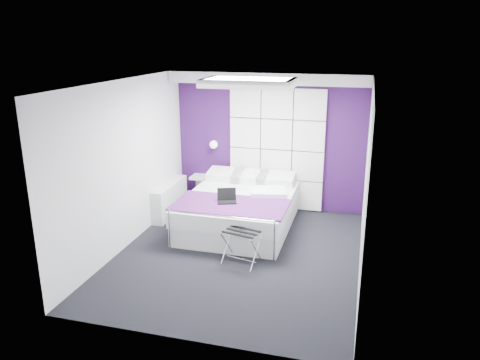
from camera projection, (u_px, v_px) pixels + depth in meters
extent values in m
plane|color=black|center=(239.00, 254.00, 7.18)|extent=(4.40, 4.40, 0.00)
plane|color=white|center=(238.00, 82.00, 6.42)|extent=(4.40, 4.40, 0.00)
plane|color=silver|center=(269.00, 142.00, 8.83)|extent=(3.60, 0.00, 3.60)
plane|color=silver|center=(127.00, 164.00, 7.25)|extent=(0.00, 4.40, 4.40)
plane|color=silver|center=(366.00, 183.00, 6.35)|extent=(0.00, 4.40, 4.40)
cube|color=#331046|center=(269.00, 142.00, 8.82)|extent=(3.58, 0.02, 2.58)
cube|color=silver|center=(268.00, 78.00, 8.24)|extent=(3.58, 0.50, 0.20)
sphere|color=white|center=(214.00, 144.00, 8.98)|extent=(0.15, 0.15, 0.15)
cube|color=silver|center=(170.00, 199.00, 8.71)|extent=(0.22, 1.20, 0.60)
cube|color=silver|center=(239.00, 219.00, 8.14)|extent=(1.73, 2.16, 0.32)
cube|color=white|center=(239.00, 203.00, 8.05)|extent=(1.77, 2.20, 0.27)
cube|color=#4C154D|center=(230.00, 205.00, 7.51)|extent=(1.83, 0.97, 0.03)
cube|color=silver|center=(203.00, 177.00, 9.20)|extent=(0.45, 0.35, 0.05)
cube|color=black|center=(242.00, 232.00, 6.77)|extent=(0.51, 0.37, 0.01)
cube|color=black|center=(227.00, 202.00, 7.57)|extent=(0.31, 0.21, 0.02)
cube|color=black|center=(229.00, 193.00, 7.64)|extent=(0.31, 0.01, 0.20)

